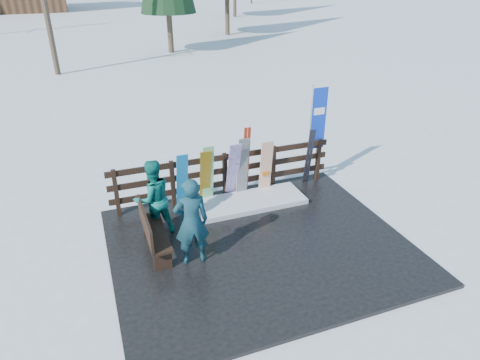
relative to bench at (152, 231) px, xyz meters
name	(u,v)px	position (x,y,z in m)	size (l,w,h in m)	color
ground	(259,247)	(2.11, -0.48, -0.60)	(700.00, 700.00, 0.00)	white
deck	(259,245)	(2.11, -0.48, -0.56)	(6.00, 5.00, 0.08)	black
fence	(225,172)	(2.11, 1.72, 0.14)	(5.60, 0.10, 1.15)	black
snow_patch	(250,201)	(2.55, 1.12, -0.46)	(2.64, 1.00, 0.12)	white
bench	(152,231)	(0.00, 0.00, 0.00)	(0.41, 1.50, 0.97)	black
snowboard_0	(182,181)	(0.99, 1.50, 0.21)	(0.27, 0.03, 1.49)	#1789D3
snowboard_1	(208,175)	(1.62, 1.50, 0.25)	(0.27, 0.03, 1.55)	silver
snowboard_2	(205,177)	(1.55, 1.50, 0.20)	(0.26, 0.03, 1.44)	#FFB20E
snowboard_3	(233,171)	(2.25, 1.50, 0.25)	(0.29, 0.03, 1.58)	white
snowboard_4	(243,168)	(2.49, 1.50, 0.28)	(0.28, 0.03, 1.61)	black
snowboard_5	(266,168)	(3.11, 1.50, 0.19)	(0.31, 0.03, 1.42)	white
ski_pair_a	(246,162)	(2.60, 1.57, 0.40)	(0.16, 0.23, 1.83)	#B22916
ski_pair_b	(309,157)	(4.34, 1.57, 0.26)	(0.17, 0.22, 1.55)	black
rental_flag	(316,123)	(4.60, 1.77, 1.09)	(0.45, 0.04, 2.60)	silver
person_front	(191,222)	(0.68, -0.56, 0.39)	(0.66, 0.43, 1.80)	#1A5856
person_back	(153,198)	(0.18, 0.67, 0.34)	(0.83, 0.65, 1.71)	#0E6D63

